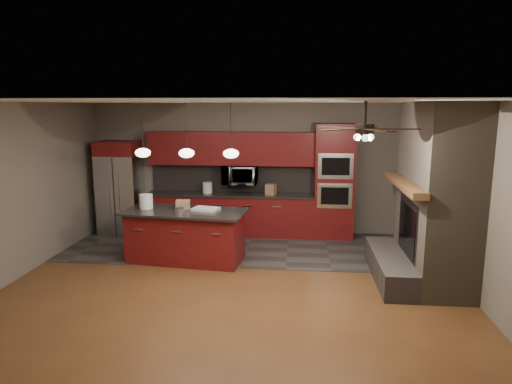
# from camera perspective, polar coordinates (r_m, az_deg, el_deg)

# --- Properties ---
(ground) EXTENTS (7.00, 7.00, 0.00)m
(ground) POSITION_cam_1_polar(r_m,az_deg,el_deg) (7.35, -2.64, -11.17)
(ground) COLOR brown
(ground) RESTS_ON ground
(ceiling) EXTENTS (7.00, 6.00, 0.02)m
(ceiling) POSITION_cam_1_polar(r_m,az_deg,el_deg) (6.82, -2.85, 11.24)
(ceiling) COLOR white
(ceiling) RESTS_ON back_wall
(back_wall) EXTENTS (7.00, 0.02, 2.80)m
(back_wall) POSITION_cam_1_polar(r_m,az_deg,el_deg) (9.89, -0.25, 2.94)
(back_wall) COLOR #6A6155
(back_wall) RESTS_ON ground
(right_wall) EXTENTS (0.02, 6.00, 2.80)m
(right_wall) POSITION_cam_1_polar(r_m,az_deg,el_deg) (7.32, 25.50, -0.86)
(right_wall) COLOR #6A6155
(right_wall) RESTS_ON ground
(left_wall) EXTENTS (0.02, 6.00, 2.80)m
(left_wall) POSITION_cam_1_polar(r_m,az_deg,el_deg) (8.21, -27.69, 0.11)
(left_wall) COLOR #6A6155
(left_wall) RESTS_ON ground
(slate_tile_patch) EXTENTS (7.00, 2.40, 0.01)m
(slate_tile_patch) POSITION_cam_1_polar(r_m,az_deg,el_deg) (9.03, -1.01, -6.91)
(slate_tile_patch) COLOR #383633
(slate_tile_patch) RESTS_ON ground
(fireplace_column) EXTENTS (1.30, 2.10, 2.80)m
(fireplace_column) POSITION_cam_1_polar(r_m,az_deg,el_deg) (7.57, 21.14, -0.97)
(fireplace_column) COLOR brown
(fireplace_column) RESTS_ON ground
(back_cabinetry) EXTENTS (3.59, 0.64, 2.20)m
(back_cabinetry) POSITION_cam_1_polar(r_m,az_deg,el_deg) (9.78, -3.17, -0.17)
(back_cabinetry) COLOR maroon
(back_cabinetry) RESTS_ON ground
(oven_tower) EXTENTS (0.80, 0.63, 2.38)m
(oven_tower) POSITION_cam_1_polar(r_m,az_deg,el_deg) (9.59, 9.72, 1.29)
(oven_tower) COLOR maroon
(oven_tower) RESTS_ON ground
(microwave) EXTENTS (0.73, 0.41, 0.50)m
(microwave) POSITION_cam_1_polar(r_m,az_deg,el_deg) (9.69, -2.02, 2.18)
(microwave) COLOR silver
(microwave) RESTS_ON back_cabinetry
(refrigerator) EXTENTS (0.85, 0.75, 2.00)m
(refrigerator) POSITION_cam_1_polar(r_m,az_deg,el_deg) (10.27, -16.59, 0.54)
(refrigerator) COLOR silver
(refrigerator) RESTS_ON ground
(kitchen_island) EXTENTS (2.23, 1.20, 0.92)m
(kitchen_island) POSITION_cam_1_polar(r_m,az_deg,el_deg) (8.25, -8.78, -5.40)
(kitchen_island) COLOR maroon
(kitchen_island) RESTS_ON ground
(white_bucket) EXTENTS (0.25, 0.25, 0.26)m
(white_bucket) POSITION_cam_1_polar(r_m,az_deg,el_deg) (8.42, -13.58, -1.15)
(white_bucket) COLOR white
(white_bucket) RESTS_ON kitchen_island
(paint_can) EXTENTS (0.18, 0.18, 0.11)m
(paint_can) POSITION_cam_1_polar(r_m,az_deg,el_deg) (7.89, -9.53, -2.36)
(paint_can) COLOR #ACABB0
(paint_can) RESTS_ON kitchen_island
(paint_tray) EXTENTS (0.51, 0.41, 0.04)m
(paint_tray) POSITION_cam_1_polar(r_m,az_deg,el_deg) (8.12, -6.30, -2.13)
(paint_tray) COLOR silver
(paint_tray) RESTS_ON kitchen_island
(cardboard_box) EXTENTS (0.27, 0.21, 0.15)m
(cardboard_box) POSITION_cam_1_polar(r_m,az_deg,el_deg) (8.27, -9.11, -1.56)
(cardboard_box) COLOR #926F4B
(cardboard_box) RESTS_ON kitchen_island
(counter_bucket) EXTENTS (0.23, 0.23, 0.23)m
(counter_bucket) POSITION_cam_1_polar(r_m,az_deg,el_deg) (9.80, -6.09, 0.54)
(counter_bucket) COLOR silver
(counter_bucket) RESTS_ON back_cabinetry
(counter_box) EXTENTS (0.24, 0.22, 0.22)m
(counter_box) POSITION_cam_1_polar(r_m,az_deg,el_deg) (9.57, 1.87, 0.32)
(counter_box) COLOR #94674C
(counter_box) RESTS_ON back_cabinetry
(pendant_left) EXTENTS (0.26, 0.26, 0.92)m
(pendant_left) POSITION_cam_1_polar(r_m,az_deg,el_deg) (7.94, -13.95, 4.82)
(pendant_left) COLOR black
(pendant_left) RESTS_ON ceiling
(pendant_center) EXTENTS (0.26, 0.26, 0.92)m
(pendant_center) POSITION_cam_1_polar(r_m,az_deg,el_deg) (7.72, -8.68, 4.85)
(pendant_center) COLOR black
(pendant_center) RESTS_ON ceiling
(pendant_right) EXTENTS (0.26, 0.26, 0.92)m
(pendant_right) POSITION_cam_1_polar(r_m,az_deg,el_deg) (7.57, -3.15, 4.85)
(pendant_right) COLOR black
(pendant_right) RESTS_ON ceiling
(ceiling_fan) EXTENTS (1.27, 1.33, 0.41)m
(ceiling_fan) POSITION_cam_1_polar(r_m,az_deg,el_deg) (6.01, 13.43, 7.77)
(ceiling_fan) COLOR black
(ceiling_fan) RESTS_ON ceiling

